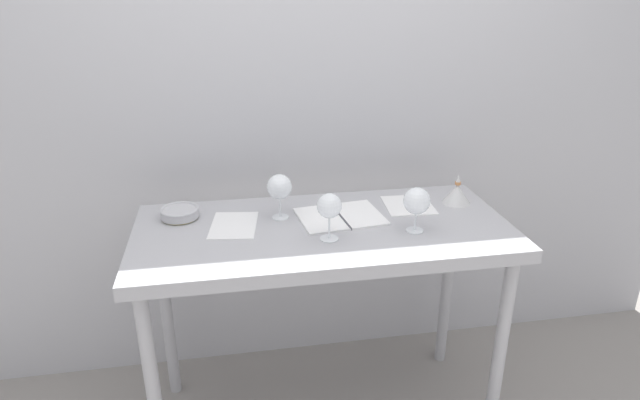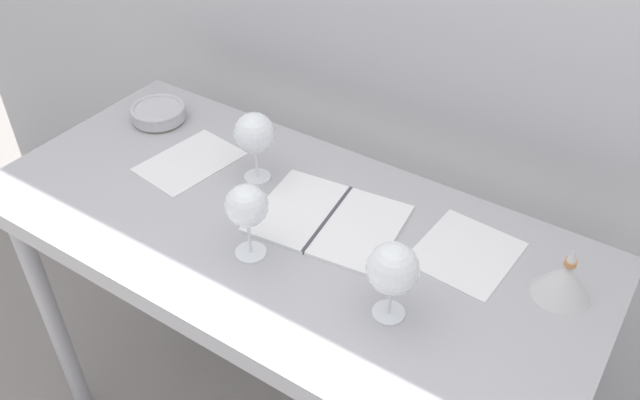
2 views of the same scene
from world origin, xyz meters
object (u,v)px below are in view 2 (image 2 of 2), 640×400
wine_glass_near_center (246,207)px  decanter_funnel (565,280)px  tasting_bowl (158,112)px  tasting_sheet_upper (190,162)px  wine_glass_far_left (254,134)px  wine_glass_near_right (393,270)px  open_notebook (328,219)px  tasting_sheet_lower (466,253)px

wine_glass_near_center → decanter_funnel: (0.58, 0.24, -0.08)m
tasting_bowl → tasting_sheet_upper: bearing=-26.7°
tasting_sheet_upper → tasting_bowl: size_ratio=1.63×
decanter_funnel → wine_glass_far_left: bearing=-178.1°
wine_glass_near_right → tasting_sheet_upper: wine_glass_near_right is taller
wine_glass_far_left → tasting_sheet_upper: 0.22m
wine_glass_near_center → open_notebook: wine_glass_near_center is taller
tasting_sheet_upper → tasting_sheet_lower: 0.71m
tasting_sheet_lower → tasting_bowl: (-0.91, 0.03, 0.02)m
wine_glass_near_center → tasting_sheet_upper: (-0.33, 0.18, -0.12)m
open_notebook → tasting_bowl: bearing=164.0°
tasting_sheet_upper → decanter_funnel: 0.91m
open_notebook → tasting_sheet_lower: size_ratio=1.64×
tasting_sheet_upper → wine_glass_near_center: bearing=-19.9°
open_notebook → tasting_sheet_upper: 0.41m
tasting_sheet_upper → wine_glass_near_right: bearing=-5.9°
wine_glass_near_center → open_notebook: (0.08, 0.18, -0.12)m
tasting_bowl → wine_glass_near_right: bearing=-17.2°
open_notebook → tasting_sheet_lower: (0.30, 0.07, -0.00)m
tasting_sheet_upper → tasting_sheet_lower: same height
tasting_bowl → decanter_funnel: 1.11m
wine_glass_near_right → open_notebook: wine_glass_near_right is taller
decanter_funnel → tasting_bowl: bearing=178.2°
wine_glass_near_right → decanter_funnel: size_ratio=1.35×
wine_glass_far_left → wine_glass_near_right: bearing=-23.5°
tasting_sheet_lower → decanter_funnel: decanter_funnel is taller
decanter_funnel → open_notebook: bearing=-172.8°
wine_glass_near_center → tasting_sheet_lower: size_ratio=0.82×
tasting_sheet_upper → decanter_funnel: bearing=12.3°
tasting_bowl → wine_glass_near_center: bearing=-27.6°
wine_glass_near_center → wine_glass_far_left: bearing=124.4°
wine_glass_near_right → open_notebook: 0.31m
wine_glass_near_right → decanter_funnel: 0.35m
wine_glass_near_right → decanter_funnel: wine_glass_near_right is taller
tasting_sheet_lower → open_notebook: bearing=-163.0°
decanter_funnel → wine_glass_near_center: bearing=-157.4°
wine_glass_far_left → decanter_funnel: 0.73m
open_notebook → tasting_sheet_lower: 0.31m
wine_glass_far_left → tasting_bowl: 0.40m
wine_glass_near_right → decanter_funnel: (0.26, 0.23, -0.07)m
wine_glass_far_left → wine_glass_near_center: 0.26m
wine_glass_near_right → tasting_bowl: wine_glass_near_right is taller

